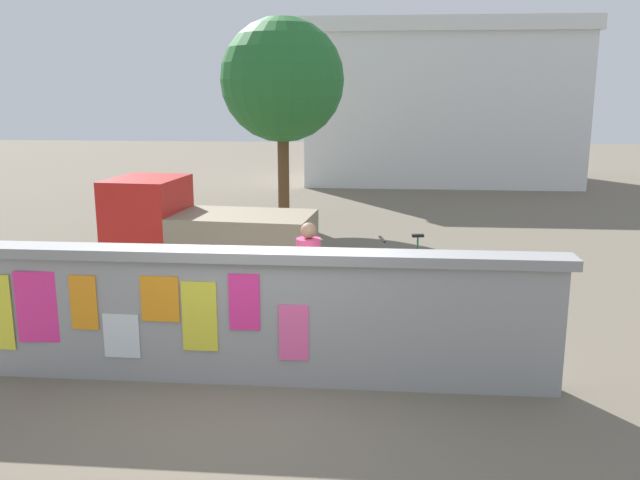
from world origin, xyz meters
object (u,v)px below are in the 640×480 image
object	(u,v)px
auto_rickshaw_truck	(201,232)
motorcycle	(406,294)
tree_roadside	(282,81)
person_walking	(309,268)
bicycle_near	(408,268)

from	to	relation	value
auto_rickshaw_truck	motorcycle	bearing A→B (deg)	-29.65
motorcycle	tree_roadside	world-z (taller)	tree_roadside
person_walking	tree_roadside	world-z (taller)	tree_roadside
bicycle_near	person_walking	world-z (taller)	person_walking
motorcycle	bicycle_near	bearing A→B (deg)	86.84
auto_rickshaw_truck	person_walking	xyz separation A→B (m)	(2.23, -2.63, 0.09)
motorcycle	person_walking	xyz separation A→B (m)	(-1.37, -0.58, 0.52)
motorcycle	bicycle_near	size ratio (longest dim) A/B	1.13
motorcycle	person_walking	distance (m)	1.58
auto_rickshaw_truck	person_walking	world-z (taller)	auto_rickshaw_truck
auto_rickshaw_truck	motorcycle	xyz separation A→B (m)	(3.60, -2.05, -0.44)
bicycle_near	person_walking	bearing A→B (deg)	-120.65
person_walking	motorcycle	bearing A→B (deg)	22.90
motorcycle	auto_rickshaw_truck	bearing A→B (deg)	150.35
auto_rickshaw_truck	tree_roadside	bearing A→B (deg)	82.97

